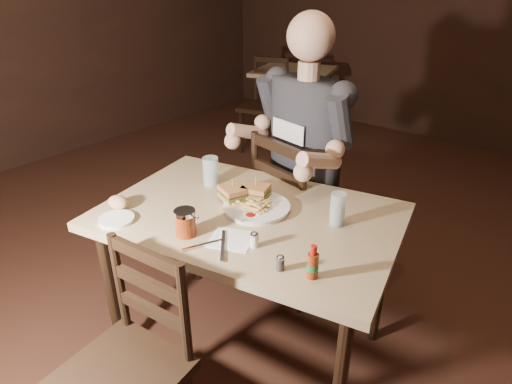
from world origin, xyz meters
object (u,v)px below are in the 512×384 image
Objects in this scene: chair_near at (120,376)px; bg_chair_far at (319,92)px; bg_table at (294,78)px; glass_right at (338,209)px; diner at (300,124)px; main_table at (249,228)px; dinner_plate at (257,208)px; side_plate at (117,220)px; chair_far at (302,214)px; syrup_dispenser at (185,223)px; glass_left at (211,171)px; bg_chair_near at (263,107)px; hot_sauce at (313,262)px.

chair_near is 1.02× the size of bg_chair_far.
glass_right is at bearing -52.74° from bg_table.
bg_table is 0.95× the size of diner.
bg_table is at bearing 120.82° from main_table.
dinner_plate is 0.59m from side_plate.
bg_table is 2.70m from chair_far.
side_plate is (-0.30, -0.11, -0.05)m from syrup_dispenser.
glass_left is (1.33, -2.66, 0.16)m from bg_table.
chair_far is 0.61m from dinner_plate.
main_table is 1.62× the size of chair_near.
bg_chair_near is 2.37m from diner.
glass_right is 1.29× the size of syrup_dispenser.
glass_right reaches higher than syrup_dispenser.
bg_chair_near is (-1.65, 2.92, 0.04)m from chair_near.
bg_chair_near is (-1.57, 1.65, -0.01)m from chair_far.
side_plate is at bearing -133.58° from main_table.
glass_right is at bearing 62.46° from chair_near.
hot_sauce reaches higher than dinner_plate.
chair_far is 1.14× the size of bg_chair_far.
syrup_dispenser reaches higher than chair_near.
diner is at bearing 79.38° from syrup_dispenser.
diner reaches higher than syrup_dispenser.
syrup_dispenser is at bearing -58.10° from glass_left.
glass_right reaches higher than dinner_plate.
dinner_plate is 2.61× the size of syrup_dispenser.
syrup_dispenser reaches higher than bg_chair_far.
bg_chair_far is (0.00, 0.55, -0.26)m from bg_table.
chair_near is at bearing -131.34° from hot_sauce.
syrup_dispenser is at bearing -104.98° from dinner_plate.
diner is (-0.10, 1.23, 0.59)m from chair_near.
bg_chair_far reaches higher than side_plate.
bg_chair_far is 6.79× the size of hot_sauce.
hot_sauce is at bearing 13.29° from side_plate.
bg_table is 2.76m from diner.
syrup_dispenser is (0.24, -0.39, -0.02)m from glass_left.
main_table is at bearing -68.09° from diner.
side_plate is at bearing -142.55° from glass_right.
glass_left is (-0.23, -0.42, -0.18)m from diner.
bg_table is (-1.65, 2.77, -0.01)m from main_table.
bg_chair_far is 3.50m from glass_left.
hot_sauce is (0.77, -0.31, -0.01)m from glass_left.
chair_far is 8.85× the size of syrup_dispenser.
hot_sauce is (0.11, -0.35, -0.01)m from glass_right.
main_table is at bearing 155.49° from hot_sauce.
hot_sauce is at bearing -24.51° from main_table.
glass_left is at bearing 162.37° from main_table.
side_plate is at bearing -171.44° from syrup_dispenser.
chair_near reaches higher than side_plate.
bg_chair_far is (-1.57, 2.75, -0.06)m from chair_far.
dinner_plate is 0.34m from glass_left.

